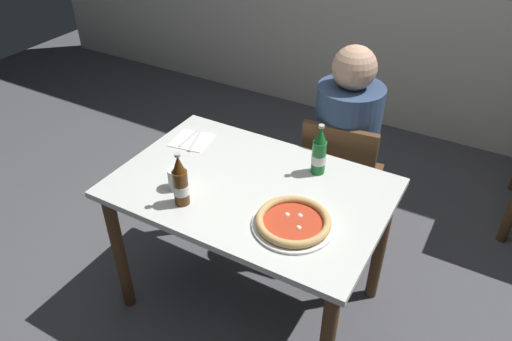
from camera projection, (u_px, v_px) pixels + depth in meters
ground_plane at (251, 298)px, 2.56m from camera, size 8.00×8.00×0.00m
dining_table_main at (251, 205)px, 2.20m from camera, size 1.20×0.80×0.75m
chair_behind_table at (339, 177)px, 2.63m from camera, size 0.45×0.45×0.85m
diner_seated at (343, 157)px, 2.61m from camera, size 0.34×0.34×1.21m
pizza_margherita_near at (293, 222)px, 1.90m from camera, size 0.33×0.33×0.04m
beer_bottle_left at (319, 153)px, 2.15m from camera, size 0.07×0.07×0.25m
beer_bottle_center at (180, 183)px, 1.97m from camera, size 0.07×0.07×0.25m
napkin_with_cutlery at (192, 140)px, 2.43m from camera, size 0.21×0.21×0.01m
paper_cup at (176, 178)px, 2.09m from camera, size 0.07×0.07×0.09m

